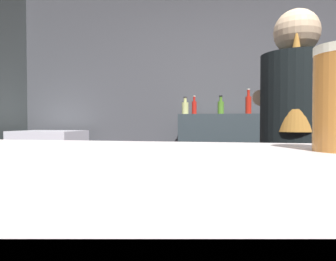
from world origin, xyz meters
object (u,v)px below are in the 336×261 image
object	(u,v)px
mini_fridge	(49,178)
bottle_vinegar	(221,107)
mixing_bowl	(226,150)
chefs_knife	(331,155)
bottle_soy	(185,107)
bartender	(295,154)
bottle_hot_sauce	(248,104)
bottle_olive_oil	(194,107)

from	to	relation	value
mini_fridge	bottle_vinegar	xyz separation A→B (m)	(1.85, 0.18, 0.77)
mini_fridge	mixing_bowl	xyz separation A→B (m)	(1.92, -1.07, 0.44)
chefs_knife	bottle_soy	bearing A→B (deg)	141.19
bartender	bottle_hot_sauce	size ratio (longest dim) A/B	6.73
mini_fridge	mixing_bowl	distance (m)	2.24
bartender	bottle_olive_oil	distance (m)	1.86
mini_fridge	bottle_hot_sauce	distance (m)	2.27
bottle_soy	mixing_bowl	bearing A→B (deg)	-69.54
chefs_knife	bottle_hot_sauce	size ratio (longest dim) A/B	0.96
bottle_olive_oil	bottle_hot_sauce	xyz separation A→B (m)	(0.55, -0.09, 0.02)
chefs_knife	bottle_soy	size ratio (longest dim) A/B	1.35
bottle_vinegar	bottle_hot_sauce	xyz separation A→B (m)	(0.27, -0.05, 0.02)
bartender	bottle_hot_sauce	distance (m)	1.64
mixing_bowl	chefs_knife	world-z (taller)	mixing_bowl
bartender	bottle_vinegar	xyz separation A→B (m)	(-0.42, 1.65, 0.31)
bartender	bottle_olive_oil	size ratio (longest dim) A/B	8.49
mixing_bowl	bottle_hot_sauce	bearing A→B (deg)	80.53
mixing_bowl	bottle_vinegar	distance (m)	1.29
bottle_hot_sauce	mini_fridge	bearing A→B (deg)	-176.61
mini_fridge	bottle_olive_oil	world-z (taller)	bottle_olive_oil
chefs_knife	bottle_vinegar	bearing A→B (deg)	127.99
chefs_knife	bottle_hot_sauce	xyz separation A→B (m)	(-0.43, 1.19, 0.37)
chefs_knife	bottle_soy	world-z (taller)	bottle_soy
mixing_bowl	bottle_olive_oil	size ratio (longest dim) A/B	0.83
mini_fridge	bottle_soy	distance (m)	1.68
mini_fridge	bottle_soy	size ratio (longest dim) A/B	5.83
bottle_olive_oil	bottle_vinegar	distance (m)	0.28
bottle_soy	bottle_vinegar	distance (m)	0.37
chefs_knife	bottle_soy	xyz separation A→B (m)	(-1.05, 1.15, 0.34)
bottle_soy	bottle_hot_sauce	xyz separation A→B (m)	(0.63, 0.04, 0.03)
mini_fridge	bottle_olive_oil	distance (m)	1.76
bartender	bottle_soy	xyz separation A→B (m)	(-0.77, 1.56, 0.31)
bartender	bottle_hot_sauce	world-z (taller)	bartender
bottle_soy	bottle_vinegar	xyz separation A→B (m)	(0.36, 0.09, 0.01)
mixing_bowl	chefs_knife	distance (m)	0.63
mini_fridge	bottle_vinegar	bearing A→B (deg)	5.47
bottle_vinegar	bottle_hot_sauce	size ratio (longest dim) A/B	0.76
mini_fridge	bartender	xyz separation A→B (m)	(2.27, -1.47, 0.46)
bottle_olive_oil	bottle_vinegar	world-z (taller)	bottle_olive_oil
bottle_vinegar	bottle_hot_sauce	bearing A→B (deg)	-10.63
bottle_vinegar	mixing_bowl	bearing A→B (deg)	-86.60
bartender	mixing_bowl	bearing A→B (deg)	51.35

